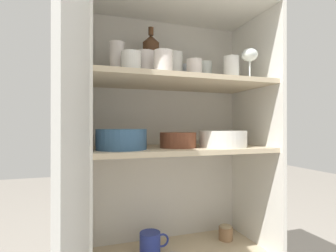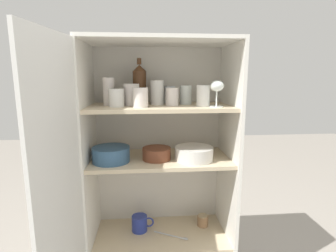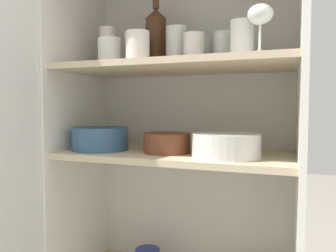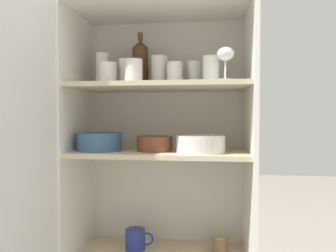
# 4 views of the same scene
# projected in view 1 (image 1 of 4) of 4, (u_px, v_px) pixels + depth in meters

# --- Properties ---
(cupboard_back_panel) EXTENTS (0.79, 0.02, 1.39)m
(cupboard_back_panel) POSITION_uv_depth(u_px,v_px,m) (167.00, 160.00, 1.33)
(cupboard_back_panel) COLOR silver
(cupboard_back_panel) RESTS_ON ground_plane
(cupboard_side_left) EXTENTS (0.02, 0.40, 1.39)m
(cupboard_side_left) POSITION_uv_depth(u_px,v_px,m) (88.00, 169.00, 1.03)
(cupboard_side_left) COLOR white
(cupboard_side_left) RESTS_ON ground_plane
(cupboard_side_right) EXTENTS (0.02, 0.40, 1.39)m
(cupboard_side_right) POSITION_uv_depth(u_px,v_px,m) (254.00, 161.00, 1.28)
(cupboard_side_right) COLOR white
(cupboard_side_right) RESTS_ON ground_plane
(cupboard_top_panel) EXTENTS (0.79, 0.40, 0.02)m
(cupboard_top_panel) POSITION_uv_depth(u_px,v_px,m) (180.00, 5.00, 1.15)
(cupboard_top_panel) COLOR white
(cupboard_top_panel) RESTS_ON cupboard_side_left
(shelf_board_middle) EXTENTS (0.76, 0.37, 0.02)m
(shelf_board_middle) POSITION_uv_depth(u_px,v_px,m) (180.00, 149.00, 1.15)
(shelf_board_middle) COLOR beige
(shelf_board_upper) EXTENTS (0.76, 0.37, 0.02)m
(shelf_board_upper) POSITION_uv_depth(u_px,v_px,m) (180.00, 83.00, 1.15)
(shelf_board_upper) COLOR beige
(cupboard_door) EXTENTS (0.08, 0.39, 1.39)m
(cupboard_door) POSITION_uv_depth(u_px,v_px,m) (76.00, 195.00, 0.64)
(cupboard_door) COLOR silver
(cupboard_door) RESTS_ON ground_plane
(tumbler_glass_0) EXTENTS (0.07, 0.07, 0.09)m
(tumbler_glass_0) POSITION_uv_depth(u_px,v_px,m) (194.00, 70.00, 1.16)
(tumbler_glass_0) COLOR silver
(tumbler_glass_0) RESTS_ON shelf_board_upper
(tumbler_glass_1) EXTENTS (0.06, 0.06, 0.15)m
(tumbler_glass_1) POSITION_uv_depth(u_px,v_px,m) (117.00, 60.00, 1.09)
(tumbler_glass_1) COLOR silver
(tumbler_glass_1) RESTS_ON shelf_board_upper
(tumbler_glass_2) EXTENTS (0.08, 0.08, 0.12)m
(tumbler_glass_2) POSITION_uv_depth(u_px,v_px,m) (146.00, 65.00, 1.11)
(tumbler_glass_2) COLOR silver
(tumbler_glass_2) RESTS_ON shelf_board_upper
(tumbler_glass_3) EXTENTS (0.08, 0.08, 0.10)m
(tumbler_glass_3) POSITION_uv_depth(u_px,v_px,m) (163.00, 63.00, 1.04)
(tumbler_glass_3) COLOR silver
(tumbler_glass_3) RESTS_ON shelf_board_upper
(tumbler_glass_4) EXTENTS (0.08, 0.08, 0.13)m
(tumbler_glass_4) POSITION_uv_depth(u_px,v_px,m) (174.00, 67.00, 1.19)
(tumbler_glass_4) COLOR white
(tumbler_glass_4) RESTS_ON shelf_board_upper
(tumbler_glass_5) EXTENTS (0.07, 0.07, 0.11)m
(tumbler_glass_5) POSITION_uv_depth(u_px,v_px,m) (231.00, 69.00, 1.17)
(tumbler_glass_5) COLOR white
(tumbler_glass_5) RESTS_ON shelf_board_upper
(tumbler_glass_6) EXTENTS (0.06, 0.06, 0.10)m
(tumbler_glass_6) POSITION_uv_depth(u_px,v_px,m) (184.00, 75.00, 1.28)
(tumbler_glass_6) COLOR white
(tumbler_glass_6) RESTS_ON shelf_board_upper
(tumbler_glass_7) EXTENTS (0.07, 0.07, 0.10)m
(tumbler_glass_7) POSITION_uv_depth(u_px,v_px,m) (205.00, 73.00, 1.24)
(tumbler_glass_7) COLOR white
(tumbler_glass_7) RESTS_ON shelf_board_upper
(tumbler_glass_8) EXTENTS (0.08, 0.08, 0.09)m
(tumbler_glass_8) POSITION_uv_depth(u_px,v_px,m) (131.00, 64.00, 1.04)
(tumbler_glass_8) COLOR white
(tumbler_glass_8) RESTS_ON shelf_board_upper
(wine_glass_0) EXTENTS (0.07, 0.07, 0.13)m
(wine_glass_0) POSITION_uv_depth(u_px,v_px,m) (250.00, 57.00, 1.13)
(wine_glass_0) COLOR white
(wine_glass_0) RESTS_ON shelf_board_upper
(wine_bottle) EXTENTS (0.08, 0.08, 0.25)m
(wine_bottle) POSITION_uv_depth(u_px,v_px,m) (151.00, 58.00, 1.20)
(wine_bottle) COLOR #4C2D19
(wine_bottle) RESTS_ON shelf_board_upper
(plate_stack_white) EXTENTS (0.21, 0.21, 0.07)m
(plate_stack_white) POSITION_uv_depth(u_px,v_px,m) (223.00, 139.00, 1.15)
(plate_stack_white) COLOR silver
(plate_stack_white) RESTS_ON shelf_board_middle
(mixing_bowl_large) EXTENTS (0.20, 0.20, 0.08)m
(mixing_bowl_large) POSITION_uv_depth(u_px,v_px,m) (121.00, 139.00, 1.02)
(mixing_bowl_large) COLOR #33567A
(mixing_bowl_large) RESTS_ON shelf_board_middle
(serving_bowl_small) EXTENTS (0.16, 0.16, 0.06)m
(serving_bowl_small) POSITION_uv_depth(u_px,v_px,m) (178.00, 139.00, 1.11)
(serving_bowl_small) COLOR brown
(serving_bowl_small) RESTS_ON shelf_board_middle
(coffee_mug_primary) EXTENTS (0.13, 0.09, 0.09)m
(coffee_mug_primary) POSITION_uv_depth(u_px,v_px,m) (151.00, 243.00, 1.15)
(coffee_mug_primary) COLOR #283893
(coffee_mug_primary) RESTS_ON shelf_board_lower
(storage_jar) EXTENTS (0.07, 0.07, 0.07)m
(storage_jar) POSITION_uv_depth(u_px,v_px,m) (226.00, 233.00, 1.29)
(storage_jar) COLOR #99704C
(storage_jar) RESTS_ON shelf_board_lower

